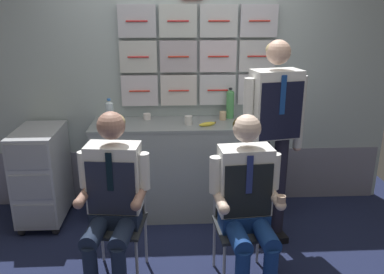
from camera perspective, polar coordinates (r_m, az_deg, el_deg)
The scene contains 14 objects.
galley_bulkhead at distance 4.06m, azimuth -0.70°, elevation 5.18°, with size 4.20×0.14×2.15m.
galley_counter at distance 3.98m, azimuth -2.00°, elevation -4.52°, with size 1.64×0.53×0.95m.
service_trolley at distance 4.07m, azimuth -20.62°, elevation -4.88°, with size 0.40×0.65×0.93m.
folding_chair_left at distance 3.17m, azimuth -10.33°, elevation -10.04°, with size 0.45×0.45×0.85m.
crew_member_left at distance 2.94m, azimuth -11.29°, elevation -7.92°, with size 0.52×0.67×1.32m.
folding_chair_right at distance 3.10m, azimuth 6.91°, elevation -10.47°, with size 0.43×0.44×0.85m.
crew_member_right at distance 2.88m, azimuth 7.88°, elevation -8.46°, with size 0.51×0.65×1.31m.
crew_member_standing at distance 3.39m, azimuth 11.58°, elevation 1.68°, with size 0.54×0.33×1.76m.
sparkling_bottle_green at distance 3.97m, azimuth 5.46°, elevation 4.74°, with size 0.08×0.08×0.30m.
water_bottle_clear at distance 3.68m, azimuth -11.66°, elevation 3.17°, with size 0.07×0.07×0.28m.
paper_cup_tan at distance 3.92m, azimuth 4.41°, elevation 3.08°, with size 0.07×0.07×0.08m.
paper_cup_blue at distance 3.75m, azimuth -0.51°, elevation 2.44°, with size 0.07×0.07×0.08m.
espresso_cup_small at distance 3.95m, azimuth -6.42°, elevation 2.97°, with size 0.07×0.07×0.06m.
snack_banana at distance 3.71m, azimuth 2.20°, elevation 1.86°, with size 0.17×0.10×0.04m.
Camera 1 is at (-0.14, -2.58, 2.01)m, focal length 37.41 mm.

